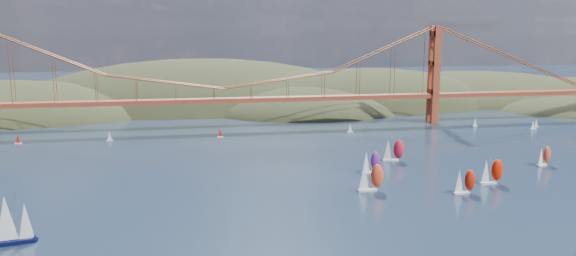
# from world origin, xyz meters

# --- Properties ---
(headlands) EXTENTS (725.00, 225.00, 96.00)m
(headlands) POSITION_xyz_m (44.95, 278.29, -12.46)
(headlands) COLOR black
(headlands) RESTS_ON ground
(bridge) EXTENTS (552.00, 12.00, 55.00)m
(bridge) POSITION_xyz_m (-1.75, 180.00, 32.23)
(bridge) COLOR #943922
(bridge) RESTS_ON ground
(sloop_navy) EXTENTS (9.65, 6.11, 14.41)m
(sloop_navy) POSITION_xyz_m (-64.29, 26.07, 6.36)
(sloop_navy) COLOR black
(sloop_navy) RESTS_ON ground
(racer_0) EXTENTS (9.13, 3.80, 10.43)m
(racer_0) POSITION_xyz_m (40.50, 54.44, 4.93)
(racer_0) COLOR silver
(racer_0) RESTS_ON ground
(racer_1) EXTENTS (8.05, 3.65, 9.11)m
(racer_1) POSITION_xyz_m (70.28, 46.02, 4.30)
(racer_1) COLOR silver
(racer_1) RESTS_ON ground
(racer_2) EXTENTS (8.72, 3.68, 9.92)m
(racer_2) POSITION_xyz_m (85.22, 55.17, 4.69)
(racer_2) COLOR silver
(racer_2) RESTS_ON ground
(racer_3) EXTENTS (8.89, 4.02, 10.06)m
(racer_3) POSITION_xyz_m (63.52, 93.88, 4.76)
(racer_3) COLOR white
(racer_3) RESTS_ON ground
(racer_4) EXTENTS (7.77, 5.33, 8.70)m
(racer_4) POSITION_xyz_m (119.86, 75.57, 4.11)
(racer_4) COLOR silver
(racer_4) RESTS_ON ground
(racer_rwb) EXTENTS (8.34, 4.90, 9.35)m
(racer_rwb) POSITION_xyz_m (48.17, 76.84, 4.42)
(racer_rwb) COLOR silver
(racer_rwb) RESTS_ON ground
(distant_boat_2) EXTENTS (3.00, 2.00, 4.70)m
(distant_boat_2) POSITION_xyz_m (-98.63, 157.99, 2.41)
(distant_boat_2) COLOR silver
(distant_boat_2) RESTS_ON ground
(distant_boat_3) EXTENTS (3.00, 2.00, 4.70)m
(distant_boat_3) POSITION_xyz_m (-56.97, 157.69, 2.41)
(distant_boat_3) COLOR silver
(distant_boat_3) RESTS_ON ground
(distant_boat_4) EXTENTS (3.00, 2.00, 4.70)m
(distant_boat_4) POSITION_xyz_m (137.46, 162.26, 2.41)
(distant_boat_4) COLOR silver
(distant_boat_4) RESTS_ON ground
(distant_boat_5) EXTENTS (3.00, 2.00, 4.70)m
(distant_boat_5) POSITION_xyz_m (163.56, 148.34, 2.41)
(distant_boat_5) COLOR silver
(distant_boat_5) RESTS_ON ground
(distant_boat_6) EXTENTS (3.00, 2.00, 4.70)m
(distant_boat_6) POSITION_xyz_m (169.75, 154.73, 2.41)
(distant_boat_6) COLOR silver
(distant_boat_6) RESTS_ON ground
(distant_boat_8) EXTENTS (3.00, 2.00, 4.70)m
(distant_boat_8) POSITION_xyz_m (64.35, 158.24, 2.41)
(distant_boat_8) COLOR silver
(distant_boat_8) RESTS_ON ground
(distant_boat_9) EXTENTS (3.00, 2.00, 4.70)m
(distant_boat_9) POSITION_xyz_m (-3.55, 156.42, 2.41)
(distant_boat_9) COLOR silver
(distant_boat_9) RESTS_ON ground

